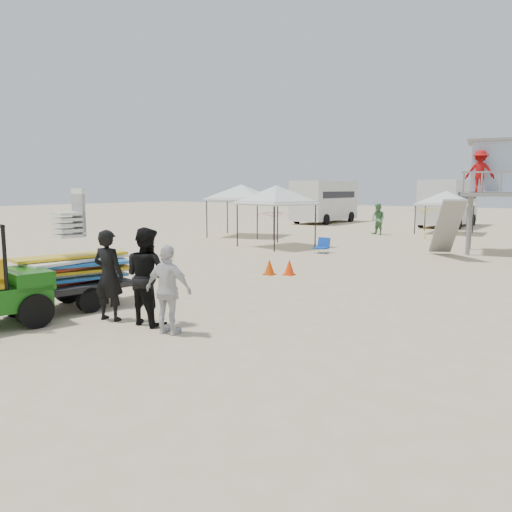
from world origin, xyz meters
The scene contains 17 objects.
ground centered at (0.00, 0.00, 0.00)m, with size 140.00×140.00×0.00m, color beige.
surf_trailer centered at (-3.34, 1.40, 0.96)m, with size 1.85×2.80×2.36m.
man_left centered at (-1.82, 1.10, 0.93)m, with size 0.68×0.45×1.86m, color black.
man_mid centered at (-0.97, 1.35, 0.97)m, with size 0.94×0.73×1.93m, color black.
man_right centered at (-0.12, 1.10, 0.83)m, with size 0.97×0.41×1.66m, color silver.
lifeguard_tower centered at (2.52, 17.37, 3.39)m, with size 3.33×3.33×4.54m.
canopy_white_a centered at (-6.13, 13.94, 2.67)m, with size 3.29×3.29×3.22m.
canopy_white_b centered at (-10.58, 17.19, 2.75)m, with size 3.82×3.82×3.30m.
canopy_white_c centered at (-1.69, 25.68, 2.41)m, with size 3.29×3.29×2.95m.
umbrella_a centered at (-7.94, 16.45, 0.78)m, with size 1.71×1.74×1.57m, color #B41B13.
umbrella_b centered at (-1.59, 21.64, 0.87)m, with size 1.90×1.94×1.75m, color yellow.
cone_near centered at (-1.65, 7.82, 0.25)m, with size 0.34×0.34×0.50m, color #FF3C08.
cone_far centered at (-2.18, 7.50, 0.25)m, with size 0.34×0.34×0.50m, color #E04907.
beach_chair_a centered at (-3.35, 13.24, 0.31)m, with size 0.56×0.60×0.64m.
rv_far_left centered at (-12.00, 29.99, 1.80)m, with size 2.64×6.80×3.25m.
rv_mid_left centered at (-3.00, 31.49, 1.80)m, with size 2.65×6.50×3.25m.
distant_beachgoers centered at (2.00, 20.70, 0.87)m, with size 14.01×12.97×1.82m.
Camera 1 is at (6.38, -5.30, 2.68)m, focal length 35.00 mm.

